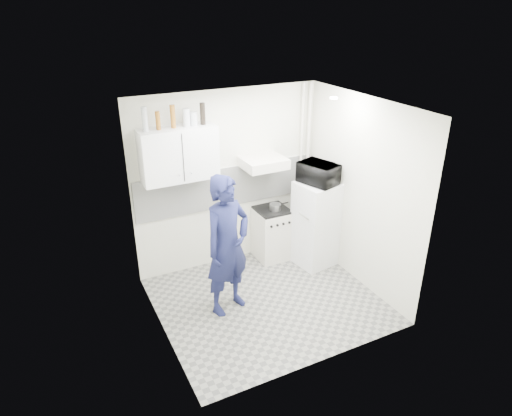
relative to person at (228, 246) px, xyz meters
name	(u,v)px	position (x,y,z in m)	size (l,w,h in m)	color
floor	(267,301)	(0.51, -0.11, -0.92)	(2.80, 2.80, 0.00)	slate
ceiling	(270,107)	(0.51, -0.11, 1.68)	(2.80, 2.80, 0.00)	white
wall_back	(228,180)	(0.51, 1.14, 0.38)	(2.80, 2.80, 0.00)	beige
wall_left	(156,238)	(-0.89, -0.11, 0.38)	(2.60, 2.60, 0.00)	beige
wall_right	(360,193)	(1.91, -0.11, 0.38)	(2.60, 2.60, 0.00)	beige
person	(228,246)	(0.00, 0.00, 0.00)	(0.67, 0.44, 1.84)	#14183F
stove	(272,234)	(1.11, 0.89, -0.52)	(0.49, 0.49, 0.79)	beige
fridge	(316,224)	(1.61, 0.45, -0.27)	(0.54, 0.54, 1.30)	silver
stove_top	(272,210)	(1.11, 0.89, -0.12)	(0.47, 0.47, 0.03)	black
saucepan	(275,207)	(1.14, 0.84, -0.05)	(0.17, 0.17, 0.09)	silver
microwave	(319,173)	(1.61, 0.45, 0.53)	(0.37, 0.54, 0.30)	black
bottle_a	(145,119)	(-0.64, 0.96, 1.43)	(0.07, 0.07, 0.30)	#B2B7BC
bottle_b	(158,121)	(-0.48, 0.96, 1.40)	(0.06, 0.06, 0.23)	brown
bottle_d	(173,117)	(-0.29, 0.96, 1.43)	(0.07, 0.07, 0.29)	brown
canister_a	(186,117)	(-0.11, 0.96, 1.40)	(0.09, 0.09, 0.23)	#B2B7BC
canister_b	(194,119)	(-0.01, 0.96, 1.37)	(0.09, 0.09, 0.18)	#B2B7BC
bottle_e	(203,114)	(0.11, 0.96, 1.42)	(0.07, 0.07, 0.28)	black
upper_cabinet	(179,154)	(-0.24, 0.96, 0.93)	(1.00, 0.35, 0.70)	silver
range_hood	(263,163)	(0.96, 0.89, 0.65)	(0.60, 0.50, 0.14)	beige
backsplash	(228,187)	(0.51, 1.12, 0.28)	(2.74, 0.03, 0.60)	white
pipe_a	(307,168)	(1.81, 1.06, 0.38)	(0.05, 0.05, 2.60)	beige
pipe_b	(300,169)	(1.69, 1.06, 0.38)	(0.04, 0.04, 2.60)	beige
ceiling_spot_fixture	(334,98)	(1.51, 0.09, 1.65)	(0.10, 0.10, 0.02)	white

